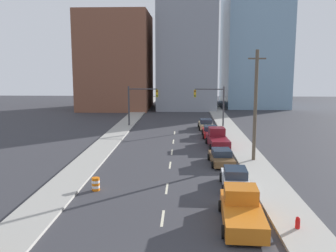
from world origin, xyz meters
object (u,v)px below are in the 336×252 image
(traffic_signal_right, at_px, (215,101))
(pickup_truck_maroon, at_px, (217,139))
(utility_pole_right_mid, at_px, (255,105))
(traffic_barrel, at_px, (96,184))
(sedan_red, at_px, (210,132))
(pickup_truck_orange, at_px, (242,210))
(sedan_tan, at_px, (206,124))
(sedan_white, at_px, (235,179))
(traffic_signal_left, at_px, (138,100))
(sedan_brown, at_px, (221,157))
(fire_hydrant, at_px, (298,224))

(traffic_signal_right, bearing_deg, pickup_truck_maroon, -93.10)
(utility_pole_right_mid, relative_size, traffic_barrel, 10.85)
(traffic_barrel, relative_size, sedan_red, 0.20)
(pickup_truck_orange, relative_size, sedan_tan, 1.29)
(sedan_tan, bearing_deg, sedan_white, -89.85)
(traffic_signal_right, relative_size, sedan_red, 1.27)
(sedan_white, relative_size, sedan_red, 1.03)
(sedan_white, relative_size, pickup_truck_maroon, 0.82)
(utility_pole_right_mid, bearing_deg, sedan_tan, 100.41)
(traffic_signal_right, bearing_deg, pickup_truck_orange, -91.99)
(traffic_signal_left, height_order, sedan_brown, traffic_signal_left)
(pickup_truck_orange, height_order, sedan_tan, pickup_truck_orange)
(sedan_red, xyz_separation_m, sedan_tan, (-0.24, 6.13, -0.01))
(fire_hydrant, relative_size, sedan_tan, 0.18)
(utility_pole_right_mid, height_order, sedan_brown, utility_pole_right_mid)
(pickup_truck_maroon, bearing_deg, pickup_truck_orange, -94.57)
(pickup_truck_orange, distance_m, sedan_white, 6.25)
(fire_hydrant, distance_m, sedan_tan, 33.68)
(utility_pole_right_mid, xyz_separation_m, sedan_brown, (-3.09, -0.97, -4.65))
(traffic_signal_left, relative_size, pickup_truck_maroon, 1.01)
(pickup_truck_maroon, bearing_deg, sedan_tan, 89.53)
(pickup_truck_orange, distance_m, pickup_truck_maroon, 20.51)
(pickup_truck_orange, bearing_deg, fire_hydrant, -16.28)
(traffic_signal_right, relative_size, pickup_truck_orange, 1.00)
(traffic_barrel, relative_size, pickup_truck_orange, 0.16)
(traffic_barrel, bearing_deg, traffic_signal_left, 91.02)
(pickup_truck_orange, xyz_separation_m, sedan_red, (0.09, 26.43, -0.15))
(fire_hydrant, height_order, sedan_white, sedan_white)
(utility_pole_right_mid, height_order, sedan_tan, utility_pole_right_mid)
(fire_hydrant, height_order, sedan_brown, sedan_brown)
(traffic_signal_right, height_order, pickup_truck_maroon, traffic_signal_right)
(traffic_signal_right, height_order, fire_hydrant, traffic_signal_right)
(pickup_truck_orange, bearing_deg, sedan_white, 88.42)
(pickup_truck_orange, xyz_separation_m, sedan_tan, (-0.16, 32.55, -0.16))
(fire_hydrant, distance_m, pickup_truck_maroon, 21.64)
(traffic_signal_left, xyz_separation_m, fire_hydrant, (12.95, -35.25, -3.46))
(sedan_red, bearing_deg, traffic_barrel, -114.27)
(traffic_signal_left, relative_size, sedan_tan, 1.29)
(sedan_tan, bearing_deg, pickup_truck_maroon, -88.39)
(fire_hydrant, bearing_deg, sedan_brown, 100.88)
(pickup_truck_orange, relative_size, sedan_red, 1.27)
(fire_hydrant, xyz_separation_m, sedan_brown, (-2.70, 14.07, 0.21))
(sedan_brown, bearing_deg, pickup_truck_orange, -93.65)
(utility_pole_right_mid, relative_size, pickup_truck_orange, 1.73)
(sedan_red, bearing_deg, fire_hydrant, -83.96)
(pickup_truck_orange, bearing_deg, traffic_signal_right, 90.87)
(sedan_red, bearing_deg, sedan_brown, -89.46)
(traffic_signal_right, distance_m, traffic_barrel, 31.13)
(fire_hydrant, distance_m, pickup_truck_orange, 3.04)
(pickup_truck_maroon, bearing_deg, sedan_red, 90.12)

